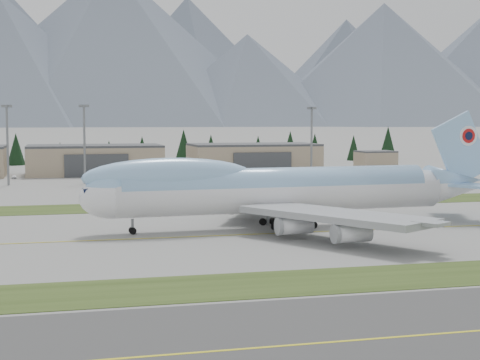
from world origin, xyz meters
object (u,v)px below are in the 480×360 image
object	(u,v)px
hangar_right	(253,158)
service_vehicle_a	(14,179)
service_vehicle_b	(195,178)
service_vehicle_c	(272,173)
hangar_center	(95,160)
boeing_747_freighter	(278,189)

from	to	relation	value
hangar_right	service_vehicle_a	size ratio (longest dim) A/B	12.41
service_vehicle_b	service_vehicle_c	world-z (taller)	service_vehicle_b
hangar_center	service_vehicle_b	bearing A→B (deg)	-38.59
hangar_right	service_vehicle_c	bearing A→B (deg)	-69.42
boeing_747_freighter	service_vehicle_c	world-z (taller)	boeing_747_freighter
hangar_center	service_vehicle_b	world-z (taller)	hangar_center
boeing_747_freighter	service_vehicle_c	size ratio (longest dim) A/B	23.15
service_vehicle_a	service_vehicle_c	world-z (taller)	service_vehicle_a
boeing_747_freighter	hangar_center	xyz separation A→B (m)	(-26.48, 142.92, -1.80)
hangar_right	service_vehicle_a	bearing A→B (deg)	-171.31
boeing_747_freighter	service_vehicle_a	distance (m)	140.57
boeing_747_freighter	service_vehicle_b	world-z (taller)	boeing_747_freighter
hangar_center	hangar_right	xyz separation A→B (m)	(60.00, 0.00, 0.00)
boeing_747_freighter	service_vehicle_c	distance (m)	137.01
hangar_right	service_vehicle_a	xyz separation A→B (m)	(-87.70, -13.41, -5.39)
service_vehicle_b	service_vehicle_a	bearing A→B (deg)	87.38
service_vehicle_c	hangar_right	bearing A→B (deg)	115.05
service_vehicle_a	service_vehicle_b	xyz separation A→B (m)	(60.13, -12.47, 0.00)
boeing_747_freighter	hangar_center	world-z (taller)	boeing_747_freighter
boeing_747_freighter	service_vehicle_c	bearing A→B (deg)	70.92
service_vehicle_a	hangar_right	bearing A→B (deg)	0.86
hangar_right	service_vehicle_b	size ratio (longest dim) A/B	13.33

